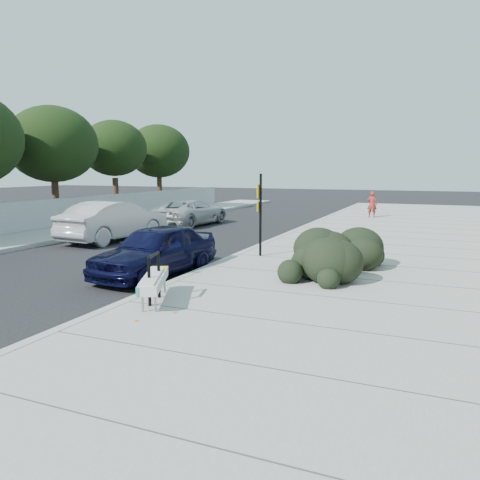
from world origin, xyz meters
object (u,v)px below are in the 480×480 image
object	(u,v)px
bike_rack	(154,273)
pedestrian	(372,204)
sign_post	(260,210)
suv_silver	(191,212)
sedan_navy	(156,250)
wagon_silver	(115,221)
bench	(154,281)

from	to	relation	value
bike_rack	pedestrian	world-z (taller)	pedestrian
pedestrian	sign_post	bearing A→B (deg)	82.54
bike_rack	suv_silver	distance (m)	15.10
sedan_navy	wagon_silver	xyz separation A→B (m)	(-5.13, 4.85, 0.11)
sedan_navy	sign_post	bearing A→B (deg)	65.62
pedestrian	sedan_navy	bearing A→B (deg)	77.74
suv_silver	pedestrian	world-z (taller)	pedestrian
sign_post	wagon_silver	size ratio (longest dim) A/B	0.53
bench	bike_rack	bearing A→B (deg)	49.62
suv_silver	sedan_navy	bearing A→B (deg)	118.03
sedan_navy	suv_silver	world-z (taller)	sedan_navy
sign_post	bike_rack	bearing A→B (deg)	-86.43
suv_silver	bench	bearing A→B (deg)	119.70
pedestrian	bench	bearing A→B (deg)	83.98
bench	suv_silver	xyz separation A→B (m)	(-6.60, 13.59, 0.08)
bench	sedan_navy	distance (m)	3.15
sedan_navy	wagon_silver	distance (m)	7.06
bike_rack	suv_silver	xyz separation A→B (m)	(-6.60, 13.58, -0.09)
pedestrian	wagon_silver	bearing A→B (deg)	54.53
sedan_navy	wagon_silver	size ratio (longest dim) A/B	0.84
wagon_silver	suv_silver	distance (m)	6.08
wagon_silver	bench	bearing A→B (deg)	137.72
sign_post	sedan_navy	world-z (taller)	sign_post
bike_rack	sign_post	bearing A→B (deg)	72.97
suv_silver	pedestrian	xyz separation A→B (m)	(8.47, 6.41, 0.23)
bench	pedestrian	world-z (taller)	pedestrian
bench	pedestrian	xyz separation A→B (m)	(1.87, 20.00, 0.31)
bench	sign_post	distance (m)	5.93
bike_rack	suv_silver	bearing A→B (deg)	100.70
wagon_silver	suv_silver	size ratio (longest dim) A/B	1.02
sign_post	pedestrian	xyz separation A→B (m)	(1.69, 14.17, -0.73)
sign_post	wagon_silver	bearing A→B (deg)	171.91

